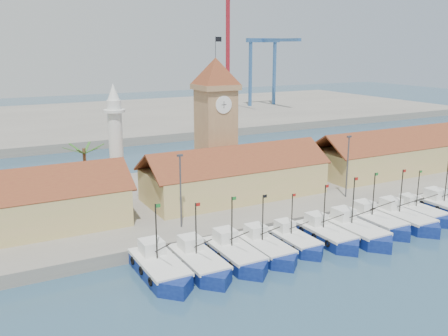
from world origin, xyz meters
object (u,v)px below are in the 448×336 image
boat_0 (161,270)px  boat_5 (328,236)px  minaret (116,141)px  clock_tower (216,120)px

boat_0 → boat_5: boat_0 is taller
minaret → clock_tower: bearing=-7.6°
boat_0 → clock_tower: size_ratio=0.46×
clock_tower → minaret: (-15.00, 2.00, -2.23)m
clock_tower → minaret: clock_tower is taller
boat_0 → minaret: 26.39m
boat_5 → minaret: size_ratio=0.59×
boat_5 → minaret: 32.35m
clock_tower → boat_5: bearing=-82.6°
boat_5 → clock_tower: size_ratio=0.42×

